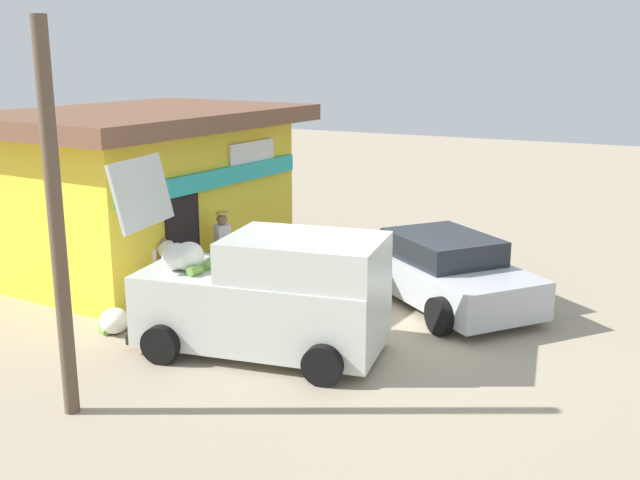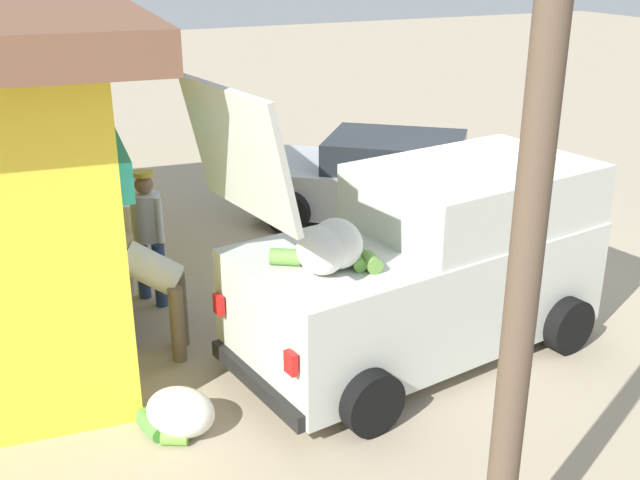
{
  "view_description": "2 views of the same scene",
  "coord_description": "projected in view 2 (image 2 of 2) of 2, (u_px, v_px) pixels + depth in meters",
  "views": [
    {
      "loc": [
        -11.25,
        -4.59,
        4.67
      ],
      "look_at": [
        0.99,
        1.49,
        1.25
      ],
      "focal_mm": 42.54,
      "sensor_mm": 36.0,
      "label": 1
    },
    {
      "loc": [
        -7.62,
        5.27,
        4.09
      ],
      "look_at": [
        -0.38,
        1.89,
        0.95
      ],
      "focal_mm": 43.1,
      "sensor_mm": 36.0,
      "label": 2
    }
  ],
  "objects": [
    {
      "name": "ground_plane",
      "position": [
        439.0,
        276.0,
        9.99
      ],
      "size": [
        60.0,
        60.0,
        0.0
      ],
      "primitive_type": "plane",
      "color": "tan"
    },
    {
      "name": "delivery_van",
      "position": [
        429.0,
        264.0,
        7.94
      ],
      "size": [
        2.53,
        4.3,
        3.01
      ],
      "color": "silver",
      "rests_on": "ground_plane"
    },
    {
      "name": "parked_sedan",
      "position": [
        395.0,
        181.0,
        11.76
      ],
      "size": [
        4.03,
        4.38,
        1.32
      ],
      "color": "#B2B7BC",
      "rests_on": "ground_plane"
    },
    {
      "name": "vendor_standing",
      "position": [
        148.0,
        229.0,
        8.96
      ],
      "size": [
        0.53,
        0.45,
        1.63
      ],
      "color": "navy",
      "rests_on": "ground_plane"
    },
    {
      "name": "customer_bending",
      "position": [
        154.0,
        282.0,
        7.85
      ],
      "size": [
        0.68,
        0.81,
        1.3
      ],
      "color": "#726047",
      "rests_on": "ground_plane"
    },
    {
      "name": "unloaded_banana_pile",
      "position": [
        178.0,
        413.0,
        6.77
      ],
      "size": [
        0.81,
        0.79,
        0.42
      ],
      "color": "silver",
      "rests_on": "ground_plane"
    },
    {
      "name": "paint_bucket",
      "position": [
        132.0,
        215.0,
        11.65
      ],
      "size": [
        0.32,
        0.32,
        0.36
      ],
      "primitive_type": "cylinder",
      "color": "silver",
      "rests_on": "ground_plane"
    },
    {
      "name": "utility_pole",
      "position": [
        529.0,
        231.0,
        4.34
      ],
      "size": [
        0.2,
        0.2,
        5.1
      ],
      "primitive_type": "cylinder",
      "color": "brown",
      "rests_on": "ground_plane"
    }
  ]
}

